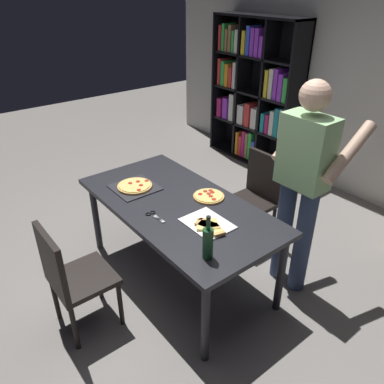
{
  "coord_description": "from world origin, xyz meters",
  "views": [
    {
      "loc": [
        2.13,
        -1.54,
        2.32
      ],
      "look_at": [
        0.0,
        0.15,
        0.8
      ],
      "focal_mm": 35.47,
      "sensor_mm": 36.0,
      "label": 1
    }
  ],
  "objects_px": {
    "chair_near_camera": "(70,275)",
    "chair_far_side": "(256,193)",
    "wine_bottle": "(208,243)",
    "second_pizza_plain": "(209,196)",
    "person_serving_pizza": "(303,179)",
    "kitchen_scissors": "(154,215)",
    "dining_table": "(178,210)",
    "bookshelf": "(255,93)",
    "pepperoni_pizza_on_tray": "(135,186)"
  },
  "relations": [
    {
      "from": "wine_bottle",
      "to": "second_pizza_plain",
      "type": "bearing_deg",
      "value": 138.94
    },
    {
      "from": "pepperoni_pizza_on_tray",
      "to": "kitchen_scissors",
      "type": "distance_m",
      "value": 0.49
    },
    {
      "from": "person_serving_pizza",
      "to": "kitchen_scissors",
      "type": "relative_size",
      "value": 9.01
    },
    {
      "from": "bookshelf",
      "to": "pepperoni_pizza_on_tray",
      "type": "bearing_deg",
      "value": -68.53
    },
    {
      "from": "person_serving_pizza",
      "to": "pepperoni_pizza_on_tray",
      "type": "bearing_deg",
      "value": -141.32
    },
    {
      "from": "chair_near_camera",
      "to": "person_serving_pizza",
      "type": "height_order",
      "value": "person_serving_pizza"
    },
    {
      "from": "dining_table",
      "to": "second_pizza_plain",
      "type": "height_order",
      "value": "second_pizza_plain"
    },
    {
      "from": "dining_table",
      "to": "person_serving_pizza",
      "type": "xyz_separation_m",
      "value": [
        0.64,
        0.72,
        0.32
      ]
    },
    {
      "from": "dining_table",
      "to": "bookshelf",
      "type": "xyz_separation_m",
      "value": [
        -1.42,
        2.37,
        0.29
      ]
    },
    {
      "from": "kitchen_scissors",
      "to": "second_pizza_plain",
      "type": "bearing_deg",
      "value": 84.71
    },
    {
      "from": "dining_table",
      "to": "second_pizza_plain",
      "type": "distance_m",
      "value": 0.28
    },
    {
      "from": "chair_near_camera",
      "to": "chair_far_side",
      "type": "xyz_separation_m",
      "value": [
        0.0,
        1.89,
        0.0
      ]
    },
    {
      "from": "bookshelf",
      "to": "chair_far_side",
      "type": "bearing_deg",
      "value": -45.23
    },
    {
      "from": "chair_near_camera",
      "to": "person_serving_pizza",
      "type": "bearing_deg",
      "value": 68.86
    },
    {
      "from": "chair_far_side",
      "to": "pepperoni_pizza_on_tray",
      "type": "height_order",
      "value": "chair_far_side"
    },
    {
      "from": "person_serving_pizza",
      "to": "dining_table",
      "type": "bearing_deg",
      "value": -131.7
    },
    {
      "from": "chair_far_side",
      "to": "wine_bottle",
      "type": "bearing_deg",
      "value": -60.58
    },
    {
      "from": "chair_far_side",
      "to": "second_pizza_plain",
      "type": "relative_size",
      "value": 3.49
    },
    {
      "from": "dining_table",
      "to": "pepperoni_pizza_on_tray",
      "type": "xyz_separation_m",
      "value": [
        -0.43,
        -0.14,
        0.09
      ]
    },
    {
      "from": "dining_table",
      "to": "chair_near_camera",
      "type": "relative_size",
      "value": 1.98
    },
    {
      "from": "pepperoni_pizza_on_tray",
      "to": "second_pizza_plain",
      "type": "height_order",
      "value": "pepperoni_pizza_on_tray"
    },
    {
      "from": "chair_near_camera",
      "to": "bookshelf",
      "type": "bearing_deg",
      "value": 113.19
    },
    {
      "from": "bookshelf",
      "to": "chair_near_camera",
      "type": "bearing_deg",
      "value": -66.81
    },
    {
      "from": "dining_table",
      "to": "bookshelf",
      "type": "height_order",
      "value": "bookshelf"
    },
    {
      "from": "chair_near_camera",
      "to": "kitchen_scissors",
      "type": "bearing_deg",
      "value": 86.55
    },
    {
      "from": "chair_far_side",
      "to": "kitchen_scissors",
      "type": "height_order",
      "value": "chair_far_side"
    },
    {
      "from": "wine_bottle",
      "to": "chair_near_camera",
      "type": "bearing_deg",
      "value": -134.5
    },
    {
      "from": "dining_table",
      "to": "person_serving_pizza",
      "type": "distance_m",
      "value": 1.02
    },
    {
      "from": "chair_near_camera",
      "to": "chair_far_side",
      "type": "bearing_deg",
      "value": 90.0
    },
    {
      "from": "pepperoni_pizza_on_tray",
      "to": "wine_bottle",
      "type": "bearing_deg",
      "value": -5.97
    },
    {
      "from": "bookshelf",
      "to": "wine_bottle",
      "type": "distance_m",
      "value": 3.36
    },
    {
      "from": "chair_near_camera",
      "to": "bookshelf",
      "type": "height_order",
      "value": "bookshelf"
    },
    {
      "from": "chair_far_side",
      "to": "kitchen_scissors",
      "type": "bearing_deg",
      "value": -88.03
    },
    {
      "from": "kitchen_scissors",
      "to": "second_pizza_plain",
      "type": "xyz_separation_m",
      "value": [
        0.05,
        0.51,
        0.01
      ]
    },
    {
      "from": "chair_far_side",
      "to": "bookshelf",
      "type": "distance_m",
      "value": 2.07
    },
    {
      "from": "pepperoni_pizza_on_tray",
      "to": "person_serving_pizza",
      "type": "bearing_deg",
      "value": 38.68
    },
    {
      "from": "second_pizza_plain",
      "to": "dining_table",
      "type": "bearing_deg",
      "value": -109.12
    },
    {
      "from": "pepperoni_pizza_on_tray",
      "to": "wine_bottle",
      "type": "distance_m",
      "value": 1.12
    },
    {
      "from": "person_serving_pizza",
      "to": "kitchen_scissors",
      "type": "xyz_separation_m",
      "value": [
        -0.6,
        -0.98,
        -0.24
      ]
    },
    {
      "from": "person_serving_pizza",
      "to": "kitchen_scissors",
      "type": "height_order",
      "value": "person_serving_pizza"
    },
    {
      "from": "pepperoni_pizza_on_tray",
      "to": "chair_far_side",
      "type": "bearing_deg",
      "value": 68.21
    },
    {
      "from": "chair_far_side",
      "to": "wine_bottle",
      "type": "height_order",
      "value": "wine_bottle"
    },
    {
      "from": "chair_far_side",
      "to": "pepperoni_pizza_on_tray",
      "type": "bearing_deg",
      "value": -111.79
    },
    {
      "from": "person_serving_pizza",
      "to": "kitchen_scissors",
      "type": "bearing_deg",
      "value": -121.61
    },
    {
      "from": "chair_far_side",
      "to": "bookshelf",
      "type": "bearing_deg",
      "value": 134.77
    },
    {
      "from": "chair_far_side",
      "to": "chair_near_camera",
      "type": "bearing_deg",
      "value": -90.0
    },
    {
      "from": "chair_near_camera",
      "to": "wine_bottle",
      "type": "relative_size",
      "value": 2.85
    },
    {
      "from": "second_pizza_plain",
      "to": "chair_near_camera",
      "type": "bearing_deg",
      "value": -94.24
    },
    {
      "from": "person_serving_pizza",
      "to": "second_pizza_plain",
      "type": "distance_m",
      "value": 0.76
    },
    {
      "from": "bookshelf",
      "to": "kitchen_scissors",
      "type": "height_order",
      "value": "bookshelf"
    }
  ]
}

